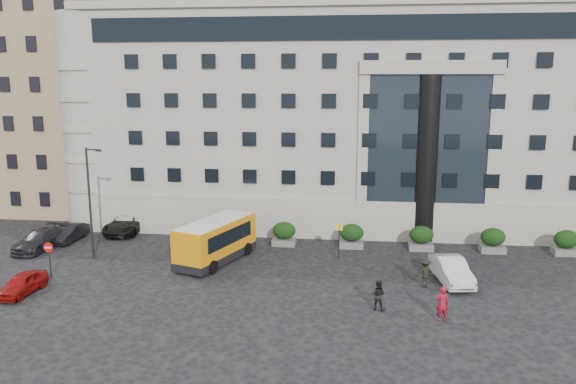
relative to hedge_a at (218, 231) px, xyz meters
name	(u,v)px	position (x,y,z in m)	size (l,w,h in m)	color
ground	(251,279)	(4.00, -7.80, -0.93)	(120.00, 120.00, 0.00)	black
civic_building	(350,117)	(10.00, 14.20, 8.07)	(44.00, 24.00, 18.00)	#9D968A
entrance_column	(426,160)	(16.00, 2.50, 5.57)	(1.80, 1.80, 13.00)	black
apartment_near	(50,106)	(-20.00, 12.20, 9.07)	(14.00, 14.00, 20.00)	#937656
apartment_far	(100,92)	(-23.00, 30.20, 10.07)	(13.00, 13.00, 22.00)	#82654C
hedge_a	(218,231)	(0.00, 0.00, 0.00)	(1.80, 1.26, 1.84)	#51514F
hedge_b	(284,234)	(5.20, 0.00, 0.00)	(1.80, 1.26, 1.84)	#51514F
hedge_c	(352,236)	(10.40, 0.00, 0.00)	(1.80, 1.26, 1.84)	#51514F
hedge_d	(421,238)	(15.60, 0.00, 0.00)	(1.80, 1.26, 1.84)	#51514F
hedge_e	(493,240)	(20.80, 0.00, 0.00)	(1.80, 1.26, 1.84)	#51514F
hedge_f	(566,242)	(26.00, 0.00, 0.00)	(1.80, 1.26, 1.84)	#51514F
street_lamp	(90,199)	(-7.94, -4.80, 3.44)	(1.16, 0.18, 8.00)	#262628
bus_stop_sign	(339,235)	(9.50, -2.80, 0.80)	(0.50, 0.08, 2.52)	#262628
no_entry_sign	(49,253)	(-9.00, -8.84, 0.72)	(0.64, 0.16, 2.32)	#262628
minibus	(216,239)	(0.94, -4.46, 0.70)	(4.69, 7.49, 2.95)	orange
red_truck	(113,195)	(-13.19, 10.56, 0.41)	(2.76, 5.07, 2.61)	maroon
parked_car_a	(22,284)	(-9.14, -11.76, -0.30)	(1.48, 3.67, 1.25)	maroon
parked_car_b	(70,233)	(-11.86, -0.80, -0.27)	(1.40, 4.02, 1.32)	black
parked_car_c	(40,240)	(-13.00, -3.17, -0.19)	(2.06, 5.06, 1.47)	black
parked_car_d	(127,223)	(-8.32, 2.16, -0.16)	(2.56, 5.55, 1.54)	black
white_taxi	(451,270)	(16.68, -6.80, -0.14)	(1.67, 4.78, 1.58)	silver
pedestrian_a	(442,304)	(15.22, -12.80, 0.02)	(0.69, 0.46, 1.90)	maroon
pedestrian_b	(378,295)	(11.91, -11.70, -0.07)	(0.83, 0.65, 1.72)	black
pedestrian_c	(425,273)	(14.93, -7.85, -0.01)	(1.19, 0.68, 1.84)	black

